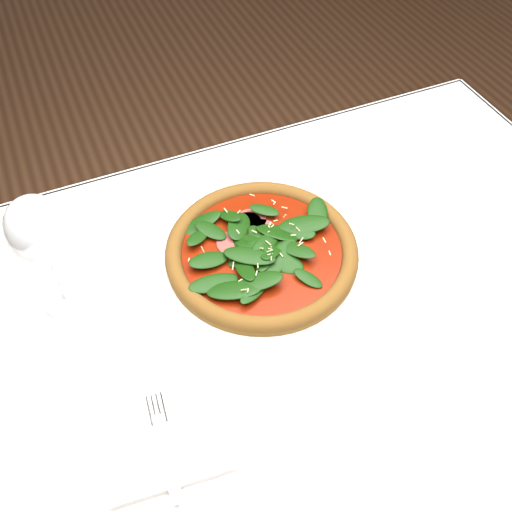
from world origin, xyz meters
name	(u,v)px	position (x,y,z in m)	size (l,w,h in m)	color
ground	(283,466)	(0.00, 0.00, 0.00)	(6.00, 6.00, 0.00)	brown
dining_table	(297,332)	(0.00, 0.00, 0.65)	(1.21, 0.81, 0.75)	silver
plate	(262,257)	(-0.03, 0.09, 0.76)	(0.37, 0.37, 0.02)	white
pizza	(262,249)	(-0.03, 0.09, 0.78)	(0.39, 0.39, 0.04)	olive
wine_glass	(39,234)	(-0.34, 0.15, 0.90)	(0.09, 0.09, 0.22)	white
napkin	(168,460)	(-0.27, -0.17, 0.76)	(0.16, 0.08, 0.01)	silver
fork	(163,438)	(-0.27, -0.14, 0.76)	(0.03, 0.15, 0.00)	silver
saucer_far	(456,135)	(0.47, 0.23, 0.76)	(0.14, 0.14, 0.01)	white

